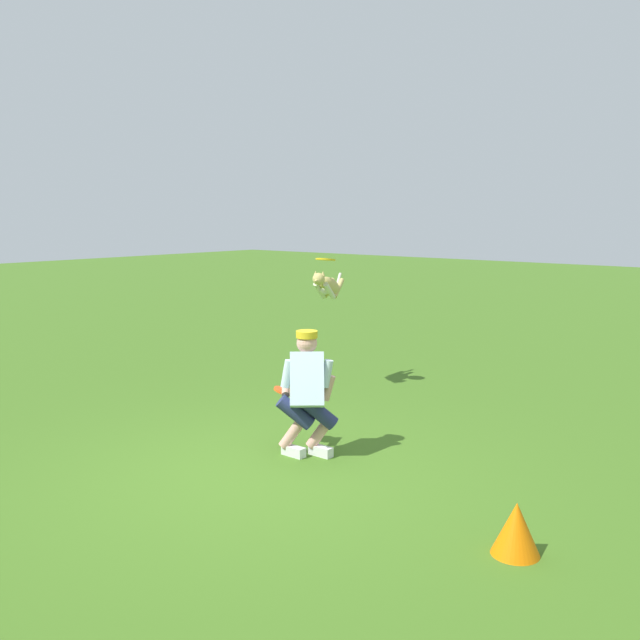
{
  "coord_description": "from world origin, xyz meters",
  "views": [
    {
      "loc": [
        -4.57,
        4.57,
        2.47
      ],
      "look_at": [
        0.79,
        -1.93,
        1.2
      ],
      "focal_mm": 39.7,
      "sensor_mm": 36.0,
      "label": 1
    }
  ],
  "objects": [
    {
      "name": "ground_plane",
      "position": [
        0.0,
        0.0,
        0.0
      ],
      "size": [
        60.0,
        60.0,
        0.0
      ],
      "primitive_type": "plane",
      "color": "#416B1F"
    },
    {
      "name": "person",
      "position": [
        -0.02,
        -0.73,
        0.7
      ],
      "size": [
        0.71,
        0.57,
        1.29
      ],
      "rotation": [
        0.0,
        0.0,
        -0.86
      ],
      "color": "silver",
      "rests_on": "ground_plane"
    },
    {
      "name": "dog",
      "position": [
        1.66,
        -3.16,
        1.45
      ],
      "size": [
        0.42,
        0.97,
        0.47
      ],
      "rotation": [
        0.0,
        0.0,
        1.88
      ],
      "color": "tan"
    },
    {
      "name": "frisbee_flying",
      "position": [
        1.56,
        -2.99,
        1.84
      ],
      "size": [
        0.29,
        0.29,
        0.06
      ],
      "primitive_type": "cylinder",
      "rotation": [
        -0.03,
        0.12,
        4.66
      ],
      "color": "yellow"
    },
    {
      "name": "frisbee_held",
      "position": [
        0.36,
        -0.81,
        0.61
      ],
      "size": [
        0.27,
        0.28,
        0.12
      ],
      "primitive_type": "cylinder",
      "rotation": [
        -0.22,
        -0.22,
        1.37
      ],
      "color": "#EE5118",
      "rests_on": "person"
    },
    {
      "name": "training_cone",
      "position": [
        -2.58,
        -0.09,
        0.2
      ],
      "size": [
        0.36,
        0.36,
        0.4
      ],
      "primitive_type": "cone",
      "color": "orange",
      "rests_on": "ground_plane"
    }
  ]
}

